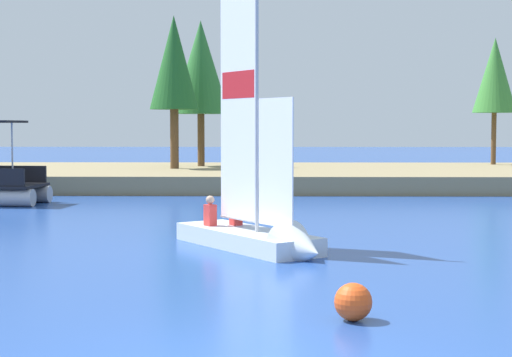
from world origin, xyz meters
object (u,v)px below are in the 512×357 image
at_px(shoreline_tree_midleft, 201,68).
at_px(channel_buoy, 353,302).
at_px(shoreline_tree_left, 174,64).
at_px(sailboat, 265,230).
at_px(shoreline_tree_centre, 495,76).

height_order(shoreline_tree_midleft, channel_buoy, shoreline_tree_midleft).
height_order(shoreline_tree_left, sailboat, shoreline_tree_left).
distance_m(shoreline_tree_left, shoreline_tree_midleft, 2.61).
relative_size(shoreline_tree_midleft, shoreline_tree_centre, 1.10).
bearing_deg(shoreline_tree_centre, shoreline_tree_midleft, -172.50).
distance_m(shoreline_tree_left, shoreline_tree_centre, 16.61).
relative_size(shoreline_tree_midleft, channel_buoy, 13.44).
bearing_deg(shoreline_tree_left, channel_buoy, -78.19).
bearing_deg(shoreline_tree_midleft, channel_buoy, -81.13).
height_order(shoreline_tree_centre, sailboat, shoreline_tree_centre).
bearing_deg(channel_buoy, sailboat, 101.41).
xyz_separation_m(shoreline_tree_centre, sailboat, (-11.70, -24.81, -4.84)).
bearing_deg(sailboat, shoreline_tree_left, 157.27).
relative_size(shoreline_tree_centre, sailboat, 1.00).
relative_size(shoreline_tree_left, shoreline_tree_centre, 1.09).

